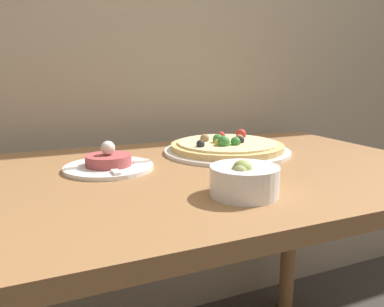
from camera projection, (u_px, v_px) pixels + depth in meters
dining_table at (190, 209)px, 0.93m from camera, size 1.28×0.77×0.75m
pizza_plate at (227, 147)px, 1.10m from camera, size 0.37×0.37×0.06m
tartare_plate at (109, 164)px, 0.91m from camera, size 0.22×0.22×0.07m
small_bowl at (244, 180)px, 0.72m from camera, size 0.13×0.13×0.07m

